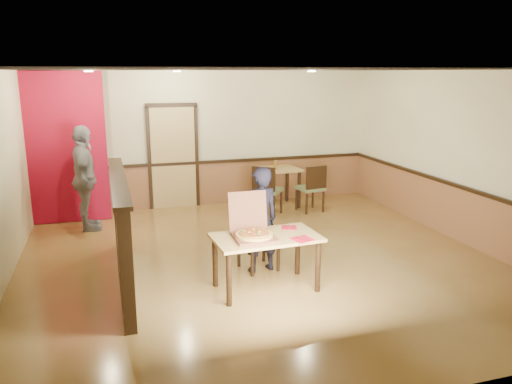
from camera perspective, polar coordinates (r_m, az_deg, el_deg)
floor at (r=7.61m, az=0.51°, el=-7.78°), size 7.00×7.00×0.00m
ceiling at (r=7.08m, az=0.56°, el=13.82°), size 7.00×7.00×0.00m
wall_back at (r=10.56m, az=-5.21°, el=6.07°), size 7.00×0.00×7.00m
wall_right at (r=8.90m, az=22.61°, el=3.67°), size 0.00×7.00×7.00m
wainscot_back at (r=10.70m, az=-5.07°, el=1.00°), size 7.00×0.04×0.90m
chair_rail_back at (r=10.59m, az=-5.10°, el=3.46°), size 7.00×0.06×0.06m
wainscot_right at (r=9.08m, az=21.92°, el=-2.24°), size 0.04×7.00×0.90m
chair_rail_right at (r=8.95m, az=22.09°, el=0.64°), size 0.06×7.00×0.06m
back_door at (r=10.44m, az=-9.43°, el=3.91°), size 0.90×0.06×2.10m
booth_partition at (r=6.87m, az=-15.14°, el=-4.15°), size 0.20×3.10×1.44m
red_accent_panel at (r=9.88m, az=-21.33°, el=4.68°), size 1.60×0.20×2.78m
spot_a at (r=8.56m, az=-18.59°, el=12.96°), size 0.14×0.14×0.02m
spot_b at (r=9.35m, az=-9.03°, el=13.47°), size 0.14×0.14×0.02m
spot_c at (r=8.98m, az=6.37°, el=13.56°), size 0.14×0.14×0.02m
main_table at (r=6.44m, az=1.15°, el=-5.96°), size 1.40×0.85×0.73m
diner_chair at (r=7.17m, az=-0.02°, el=-4.38°), size 0.60×0.60×1.02m
side_chair_left at (r=9.76m, az=1.21°, el=0.42°), size 0.70×0.70×1.00m
side_chair_right at (r=10.09m, az=6.42°, el=0.65°), size 0.55×0.55×0.97m
side_table at (r=10.46m, az=2.77°, el=1.78°), size 0.81×0.81×0.82m
diner at (r=6.98m, az=0.50°, el=-3.19°), size 0.61×0.46×1.51m
passerby at (r=9.29m, az=-18.98°, el=1.47°), size 0.50×1.12×1.88m
pizza_box at (r=6.33m, az=-0.35°, el=-4.62°), size 0.51×0.61×0.54m
pizza at (r=6.28m, az=-0.21°, el=-4.91°), size 0.59×0.59×0.03m
napkin_near at (r=6.31m, az=5.32°, el=-5.38°), size 0.29×0.29×0.01m
napkin_far at (r=6.75m, az=3.80°, el=-4.06°), size 0.25×0.25×0.01m
condiment at (r=10.39m, az=2.24°, el=3.17°), size 0.07×0.07×0.16m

